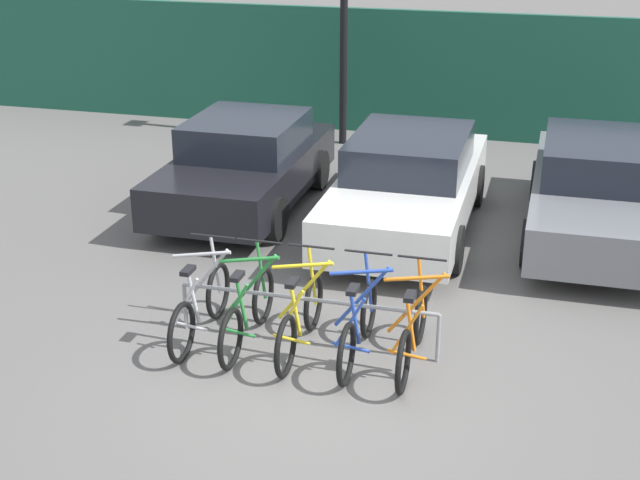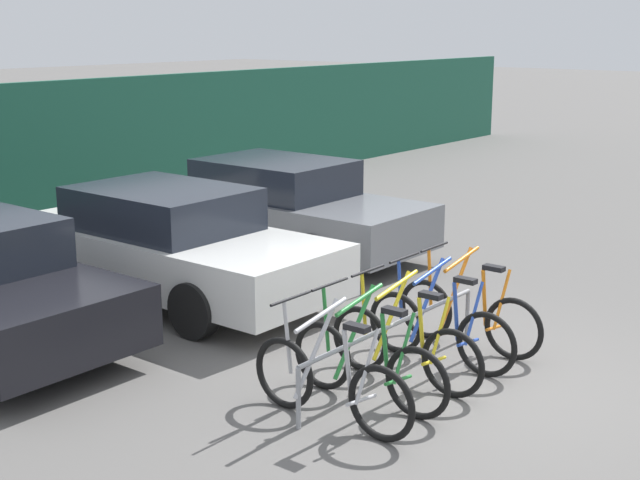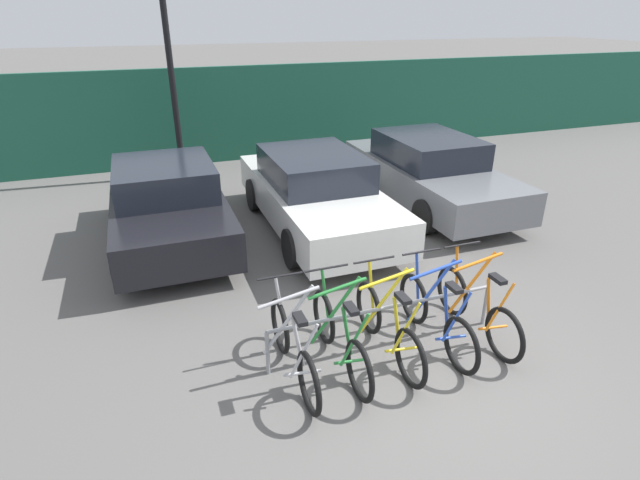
% 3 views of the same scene
% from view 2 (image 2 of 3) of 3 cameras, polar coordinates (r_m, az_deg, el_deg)
% --- Properties ---
extents(ground_plane, '(120.00, 120.00, 0.00)m').
position_cam_2_polar(ground_plane, '(8.72, 9.62, -9.13)').
color(ground_plane, '#605E5B').
extents(bike_rack, '(2.90, 0.04, 0.57)m').
position_cam_2_polar(bike_rack, '(8.62, 4.75, -5.89)').
color(bike_rack, gray).
rests_on(bike_rack, ground).
extents(bicycle_silver, '(0.68, 1.71, 1.05)m').
position_cam_2_polar(bicycle_silver, '(7.68, 0.68, -9.10)').
color(bicycle_silver, black).
rests_on(bicycle_silver, ground).
extents(bicycle_green, '(0.68, 1.71, 1.05)m').
position_cam_2_polar(bicycle_green, '(8.09, 3.09, -7.92)').
color(bicycle_green, black).
rests_on(bicycle_green, ground).
extents(bicycle_yellow, '(0.68, 1.71, 1.05)m').
position_cam_2_polar(bicycle_yellow, '(8.55, 5.44, -6.75)').
color(bicycle_yellow, black).
rests_on(bicycle_yellow, ground).
extents(bicycle_blue, '(0.68, 1.71, 1.05)m').
position_cam_2_polar(bicycle_blue, '(9.05, 7.66, -5.63)').
color(bicycle_blue, black).
rests_on(bicycle_blue, ground).
extents(bicycle_orange, '(0.68, 1.71, 1.05)m').
position_cam_2_polar(bicycle_orange, '(9.53, 9.47, -4.71)').
color(bicycle_orange, black).
rests_on(bicycle_orange, ground).
extents(car_white, '(1.91, 4.55, 1.40)m').
position_cam_2_polar(car_white, '(11.23, -9.69, -0.24)').
color(car_white, silver).
rests_on(car_white, ground).
extents(car_grey, '(1.91, 4.58, 1.40)m').
position_cam_2_polar(car_grey, '(13.36, -2.58, 2.15)').
color(car_grey, slate).
rests_on(car_grey, ground).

